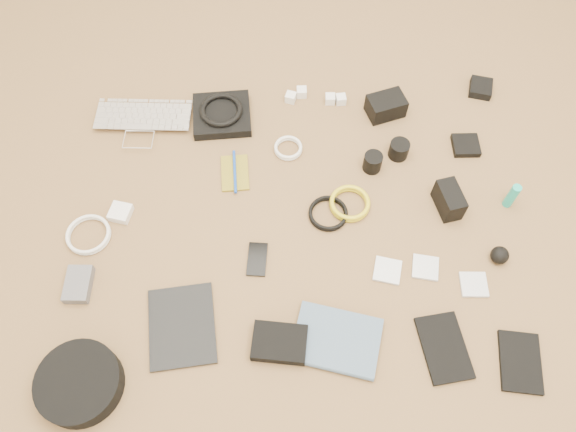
{
  "coord_description": "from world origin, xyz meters",
  "views": [
    {
      "loc": [
        -0.05,
        -0.81,
        1.52
      ],
      "look_at": [
        -0.01,
        0.02,
        0.02
      ],
      "focal_mm": 35.0,
      "sensor_mm": 36.0,
      "label": 1
    }
  ],
  "objects_px": {
    "phone": "(257,259)",
    "headphone_case": "(80,383)",
    "paperback": "(330,371)",
    "tablet": "(182,326)",
    "laptop": "(142,127)",
    "dslr_camera": "(386,106)"
  },
  "relations": [
    {
      "from": "phone",
      "to": "headphone_case",
      "type": "distance_m",
      "value": 0.58
    },
    {
      "from": "phone",
      "to": "headphone_case",
      "type": "height_order",
      "value": "headphone_case"
    },
    {
      "from": "phone",
      "to": "paperback",
      "type": "bearing_deg",
      "value": -54.88
    },
    {
      "from": "headphone_case",
      "to": "tablet",
      "type": "bearing_deg",
      "value": 30.35
    },
    {
      "from": "tablet",
      "to": "headphone_case",
      "type": "distance_m",
      "value": 0.3
    },
    {
      "from": "laptop",
      "to": "headphone_case",
      "type": "height_order",
      "value": "headphone_case"
    },
    {
      "from": "laptop",
      "to": "paperback",
      "type": "distance_m",
      "value": 1.02
    },
    {
      "from": "headphone_case",
      "to": "laptop",
      "type": "bearing_deg",
      "value": 83.76
    },
    {
      "from": "phone",
      "to": "headphone_case",
      "type": "bearing_deg",
      "value": -137.53
    },
    {
      "from": "tablet",
      "to": "paperback",
      "type": "distance_m",
      "value": 0.43
    },
    {
      "from": "tablet",
      "to": "headphone_case",
      "type": "bearing_deg",
      "value": -154.83
    },
    {
      "from": "laptop",
      "to": "dslr_camera",
      "type": "height_order",
      "value": "dslr_camera"
    },
    {
      "from": "dslr_camera",
      "to": "paperback",
      "type": "relative_size",
      "value": 0.53
    },
    {
      "from": "tablet",
      "to": "phone",
      "type": "relative_size",
      "value": 2.19
    },
    {
      "from": "headphone_case",
      "to": "phone",
      "type": "bearing_deg",
      "value": 36.19
    },
    {
      "from": "laptop",
      "to": "phone",
      "type": "bearing_deg",
      "value": -48.94
    },
    {
      "from": "laptop",
      "to": "dslr_camera",
      "type": "xyz_separation_m",
      "value": [
        0.83,
        0.03,
        0.02
      ]
    },
    {
      "from": "dslr_camera",
      "to": "phone",
      "type": "relative_size",
      "value": 1.14
    },
    {
      "from": "paperback",
      "to": "phone",
      "type": "bearing_deg",
      "value": 45.28
    },
    {
      "from": "tablet",
      "to": "laptop",
      "type": "bearing_deg",
      "value": 97.95
    },
    {
      "from": "tablet",
      "to": "paperback",
      "type": "height_order",
      "value": "paperback"
    },
    {
      "from": "laptop",
      "to": "headphone_case",
      "type": "relative_size",
      "value": 1.46
    }
  ]
}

